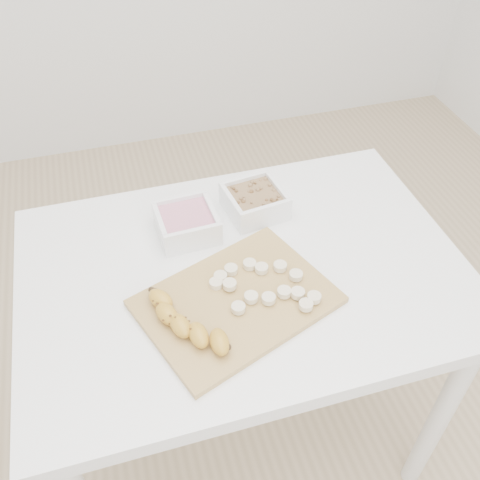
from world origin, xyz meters
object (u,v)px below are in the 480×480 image
object	(u,v)px
bowl_yogurt	(187,222)
banana	(188,323)
table	(244,295)
bowl_granola	(255,201)
cutting_board	(236,301)

from	to	relation	value
bowl_yogurt	banana	world-z (taller)	bowl_yogurt
table	bowl_granola	world-z (taller)	bowl_granola
banana	table	bearing A→B (deg)	20.56
bowl_yogurt	cutting_board	size ratio (longest dim) A/B	0.37
banana	bowl_yogurt	bearing A→B (deg)	56.67
table	bowl_granola	distance (m)	0.24
bowl_granola	banana	xyz separation A→B (m)	(-0.24, -0.32, 0.00)
bowl_yogurt	bowl_granola	size ratio (longest dim) A/B	0.93
bowl_granola	banana	distance (m)	0.40
bowl_yogurt	cutting_board	world-z (taller)	bowl_yogurt
bowl_granola	cutting_board	distance (m)	0.31
table	banana	distance (m)	0.25
bowl_yogurt	bowl_granola	distance (m)	0.18
bowl_granola	banana	world-z (taller)	bowl_granola
table	banana	size ratio (longest dim) A/B	4.69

